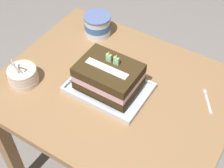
{
  "coord_description": "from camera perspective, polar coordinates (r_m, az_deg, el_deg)",
  "views": [
    {
      "loc": [
        0.47,
        -0.78,
        1.79
      ],
      "look_at": [
        -0.01,
        -0.01,
        0.79
      ],
      "focal_mm": 51.93,
      "sensor_mm": 36.0,
      "label": 1
    }
  ],
  "objects": [
    {
      "name": "ice_cream_tub",
      "position": [
        1.61,
        -2.57,
        10.35
      ],
      "size": [
        0.13,
        0.13,
        0.11
      ],
      "color": "white",
      "rests_on": "dining_table"
    },
    {
      "name": "birthday_cake",
      "position": [
        1.31,
        -0.59,
        1.37
      ],
      "size": [
        0.25,
        0.18,
        0.16
      ],
      "color": "#3E2D16",
      "rests_on": "foil_tray"
    },
    {
      "name": "dining_table",
      "position": [
        1.47,
        0.53,
        -3.89
      ],
      "size": [
        0.98,
        0.78,
        0.76
      ],
      "color": "#9E754C",
      "rests_on": "ground_plane"
    },
    {
      "name": "foil_tray",
      "position": [
        1.36,
        -0.57,
        -0.77
      ],
      "size": [
        0.33,
        0.24,
        0.02
      ],
      "color": "silver",
      "rests_on": "dining_table"
    },
    {
      "name": "bowl_stack",
      "position": [
        1.43,
        -15.41,
        1.43
      ],
      "size": [
        0.13,
        0.13,
        0.13
      ],
      "color": "silver",
      "rests_on": "dining_table"
    },
    {
      "name": "serving_spoon_near_tray",
      "position": [
        1.4,
        16.3,
        -2.12
      ],
      "size": [
        0.08,
        0.12,
        0.01
      ],
      "color": "silver",
      "rests_on": "dining_table"
    }
  ]
}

